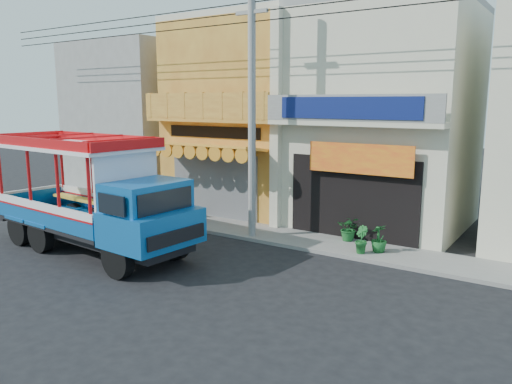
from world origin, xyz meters
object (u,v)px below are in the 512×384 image
(green_sign, at_px, (174,208))
(potted_plant_c, at_px, (379,238))
(potted_plant_b, at_px, (361,240))
(potted_plant_a, at_px, (349,228))
(songthaew_truck, at_px, (101,200))
(utility_pole, at_px, (256,93))

(green_sign, relative_size, potted_plant_c, 1.09)
(potted_plant_b, relative_size, potted_plant_c, 0.98)
(potted_plant_a, xyz_separation_m, potted_plant_b, (0.85, -1.10, 0.00))
(songthaew_truck, relative_size, potted_plant_a, 9.50)
(utility_pole, xyz_separation_m, green_sign, (-4.34, 0.55, -4.51))
(green_sign, xyz_separation_m, potted_plant_c, (8.55, 0.07, 0.04))
(potted_plant_b, height_order, potted_plant_c, potted_plant_c)
(potted_plant_b, bearing_deg, songthaew_truck, 86.77)
(utility_pole, height_order, potted_plant_b, utility_pole)
(utility_pole, distance_m, potted_plant_b, 5.87)
(potted_plant_b, bearing_deg, green_sign, 51.89)
(utility_pole, bearing_deg, green_sign, 172.83)
(green_sign, distance_m, potted_plant_a, 7.30)
(utility_pole, relative_size, songthaew_truck, 3.48)
(utility_pole, bearing_deg, songthaew_truck, -126.06)
(utility_pole, xyz_separation_m, songthaew_truck, (-2.98, -4.10, -3.26))
(songthaew_truck, distance_m, potted_plant_b, 8.11)
(green_sign, bearing_deg, utility_pole, -7.17)
(potted_plant_b, xyz_separation_m, potted_plant_c, (0.43, 0.41, 0.01))
(green_sign, relative_size, potted_plant_a, 1.12)
(potted_plant_b, bearing_deg, potted_plant_c, -82.02)
(songthaew_truck, distance_m, potted_plant_a, 8.10)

